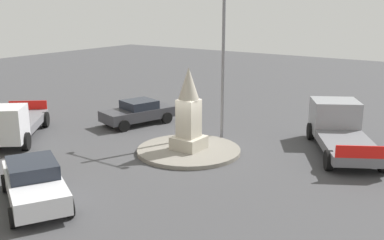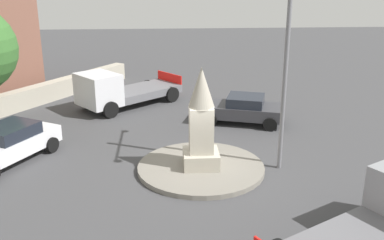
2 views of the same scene
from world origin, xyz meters
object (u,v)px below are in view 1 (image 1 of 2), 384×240
object	(u,v)px
car_white_approaching	(34,182)
truck_grey_near_island	(339,128)
streetlamp	(223,43)
truck_white_waiting	(9,124)
car_dark_grey_far_side	(138,112)
monument	(189,112)

from	to	relation	value
car_white_approaching	truck_grey_near_island	xyz separation A→B (m)	(6.61, 12.03, 0.23)
streetlamp	truck_white_waiting	xyz separation A→B (m)	(-7.98, -6.78, -3.79)
truck_white_waiting	car_white_approaching	bearing A→B (deg)	-27.97
streetlamp	car_dark_grey_far_side	distance (m)	6.63
truck_white_waiting	streetlamp	bearing A→B (deg)	40.37
monument	car_dark_grey_far_side	distance (m)	5.91
car_white_approaching	car_dark_grey_far_side	bearing A→B (deg)	112.23
streetlamp	truck_grey_near_island	distance (m)	6.80
truck_grey_near_island	monument	bearing A→B (deg)	-139.47
truck_grey_near_island	car_dark_grey_far_side	bearing A→B (deg)	-168.56
monument	truck_grey_near_island	size ratio (longest dim) A/B	0.60
monument	car_white_approaching	bearing A→B (deg)	-99.26
monument	streetlamp	size ratio (longest dim) A/B	0.48
truck_grey_near_island	truck_white_waiting	distance (m)	15.83
streetlamp	truck_grey_near_island	world-z (taller)	streetlamp
monument	car_dark_grey_far_side	world-z (taller)	monument
streetlamp	car_dark_grey_far_side	size ratio (longest dim) A/B	1.82
streetlamp	car_dark_grey_far_side	world-z (taller)	streetlamp
car_dark_grey_far_side	streetlamp	bearing A→B (deg)	5.58
monument	car_white_approaching	size ratio (longest dim) A/B	0.81
monument	truck_white_waiting	bearing A→B (deg)	-154.52
car_dark_grey_far_side	car_white_approaching	size ratio (longest dim) A/B	0.94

